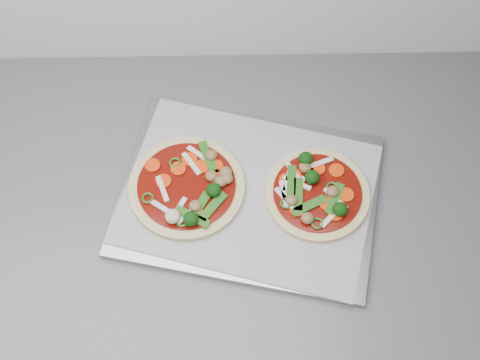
{
  "coord_description": "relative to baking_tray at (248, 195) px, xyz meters",
  "views": [
    {
      "loc": [
        0.41,
        0.8,
        1.85
      ],
      "look_at": [
        0.42,
        1.32,
        0.93
      ],
      "focal_mm": 50.0,
      "sensor_mm": 36.0,
      "label": 1
    }
  ],
  "objects": [
    {
      "name": "base_cabinet",
      "position": [
        -0.44,
        -0.01,
        -0.48
      ],
      "size": [
        3.6,
        0.6,
        0.86
      ],
      "primitive_type": "cube",
      "color": "silver",
      "rests_on": "ground"
    },
    {
      "name": "parchment",
      "position": [
        -0.0,
        0.0,
        0.01
      ],
      "size": [
        0.45,
        0.38,
        0.0
      ],
      "primitive_type": "cube",
      "rotation": [
        0.0,
        0.0,
        -0.28
      ],
      "color": "#A1A1A6",
      "rests_on": "baking_tray"
    },
    {
      "name": "pizza_right",
      "position": [
        0.11,
        -0.01,
        0.02
      ],
      "size": [
        0.22,
        0.22,
        0.03
      ],
      "rotation": [
        0.0,
        0.0,
        -0.4
      ],
      "color": "#DEC57F",
      "rests_on": "parchment"
    },
    {
      "name": "pizza_left",
      "position": [
        -0.09,
        0.01,
        0.02
      ],
      "size": [
        0.21,
        0.21,
        0.03
      ],
      "rotation": [
        0.0,
        0.0,
        -0.12
      ],
      "color": "#DEC57F",
      "rests_on": "parchment"
    },
    {
      "name": "baking_tray",
      "position": [
        0.0,
        0.0,
        0.0
      ],
      "size": [
        0.46,
        0.38,
        0.01
      ],
      "primitive_type": "cube",
      "rotation": [
        0.0,
        0.0,
        -0.22
      ],
      "color": "gray",
      "rests_on": "countertop"
    }
  ]
}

